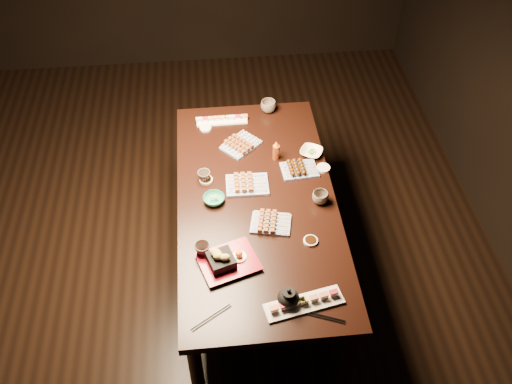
% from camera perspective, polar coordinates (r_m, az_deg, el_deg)
% --- Properties ---
extents(ground, '(5.00, 5.00, 0.00)m').
position_cam_1_polar(ground, '(3.93, -5.08, -6.76)').
color(ground, black).
rests_on(ground, ground).
extents(dining_table, '(1.11, 1.89, 0.75)m').
position_cam_1_polar(dining_table, '(3.52, 0.08, -5.09)').
color(dining_table, black).
rests_on(dining_table, ground).
extents(sushi_platter_near, '(0.40, 0.18, 0.05)m').
position_cam_1_polar(sushi_platter_near, '(2.80, 4.83, -10.89)').
color(sushi_platter_near, white).
rests_on(sushi_platter_near, dining_table).
extents(sushi_platter_far, '(0.33, 0.09, 0.04)m').
position_cam_1_polar(sushi_platter_far, '(3.77, -3.44, 7.32)').
color(sushi_platter_far, white).
rests_on(sushi_platter_far, dining_table).
extents(yakitori_plate_center, '(0.25, 0.18, 0.06)m').
position_cam_1_polar(yakitori_plate_center, '(3.30, -0.89, 1.00)').
color(yakitori_plate_center, '#828EB6').
rests_on(yakitori_plate_center, dining_table).
extents(yakitori_plate_right, '(0.24, 0.20, 0.05)m').
position_cam_1_polar(yakitori_plate_right, '(3.10, 1.49, -2.95)').
color(yakitori_plate_right, '#828EB6').
rests_on(yakitori_plate_right, dining_table).
extents(yakitori_plate_left, '(0.28, 0.27, 0.06)m').
position_cam_1_polar(yakitori_plate_left, '(3.57, -1.52, 4.97)').
color(yakitori_plate_left, '#828EB6').
rests_on(yakitori_plate_left, dining_table).
extents(tsukune_plate, '(0.22, 0.17, 0.05)m').
position_cam_1_polar(tsukune_plate, '(3.41, 4.36, 2.48)').
color(tsukune_plate, '#828EB6').
rests_on(tsukune_plate, dining_table).
extents(edamame_bowl_green, '(0.13, 0.13, 0.04)m').
position_cam_1_polar(edamame_bowl_green, '(3.23, -4.23, -0.74)').
color(edamame_bowl_green, '#2D8A6C').
rests_on(edamame_bowl_green, dining_table).
extents(edamame_bowl_cream, '(0.18, 0.18, 0.03)m').
position_cam_1_polar(edamame_bowl_cream, '(3.53, 5.55, 3.99)').
color(edamame_bowl_cream, '#FCF3CE').
rests_on(edamame_bowl_cream, dining_table).
extents(tempura_tray, '(0.35, 0.31, 0.11)m').
position_cam_1_polar(tempura_tray, '(2.91, -2.79, -6.54)').
color(tempura_tray, black).
rests_on(tempura_tray, dining_table).
extents(teacup_near_left, '(0.09, 0.09, 0.08)m').
position_cam_1_polar(teacup_near_left, '(2.97, -5.37, -5.76)').
color(teacup_near_left, brown).
rests_on(teacup_near_left, dining_table).
extents(teacup_mid_right, '(0.10, 0.10, 0.07)m').
position_cam_1_polar(teacup_mid_right, '(3.23, 6.43, -0.55)').
color(teacup_mid_right, brown).
rests_on(teacup_mid_right, dining_table).
extents(teacup_far_left, '(0.10, 0.10, 0.07)m').
position_cam_1_polar(teacup_far_left, '(3.35, -5.21, 1.56)').
color(teacup_far_left, brown).
rests_on(teacup_far_left, dining_table).
extents(teacup_far_right, '(0.11, 0.11, 0.08)m').
position_cam_1_polar(teacup_far_right, '(3.84, 1.24, 8.56)').
color(teacup_far_right, brown).
rests_on(teacup_far_right, dining_table).
extents(teapot, '(0.15, 0.15, 0.11)m').
position_cam_1_polar(teapot, '(2.77, 3.27, -10.40)').
color(teapot, black).
rests_on(teapot, dining_table).
extents(condiment_bottle, '(0.05, 0.05, 0.13)m').
position_cam_1_polar(condiment_bottle, '(3.46, 2.03, 4.22)').
color(condiment_bottle, maroon).
rests_on(condiment_bottle, dining_table).
extents(sauce_dish_west, '(0.09, 0.09, 0.01)m').
position_cam_1_polar(sauce_dish_west, '(3.36, -5.01, 1.20)').
color(sauce_dish_west, white).
rests_on(sauce_dish_west, dining_table).
extents(sauce_dish_east, '(0.10, 0.10, 0.01)m').
position_cam_1_polar(sauce_dish_east, '(3.45, 6.74, 2.40)').
color(sauce_dish_east, white).
rests_on(sauce_dish_east, dining_table).
extents(sauce_dish_se, '(0.09, 0.09, 0.01)m').
position_cam_1_polar(sauce_dish_se, '(3.05, 5.48, -4.88)').
color(sauce_dish_se, white).
rests_on(sauce_dish_se, dining_table).
extents(sauce_dish_nw, '(0.10, 0.10, 0.01)m').
position_cam_1_polar(sauce_dish_nw, '(3.73, -5.08, 6.39)').
color(sauce_dish_nw, white).
rests_on(sauce_dish_nw, dining_table).
extents(chopsticks_near, '(0.20, 0.14, 0.01)m').
position_cam_1_polar(chopsticks_near, '(2.77, -4.49, -12.36)').
color(chopsticks_near, black).
rests_on(chopsticks_near, dining_table).
extents(chopsticks_se, '(0.22, 0.10, 0.01)m').
position_cam_1_polar(chopsticks_se, '(2.78, 6.56, -12.25)').
color(chopsticks_se, black).
rests_on(chopsticks_se, dining_table).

